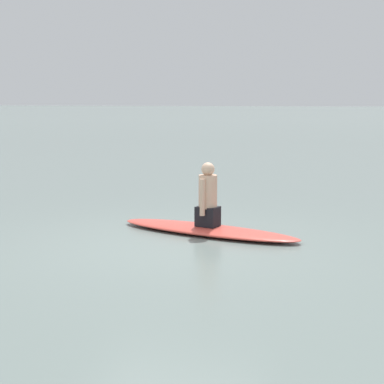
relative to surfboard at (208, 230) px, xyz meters
name	(u,v)px	position (x,y,z in m)	size (l,w,h in m)	color
ground_plane	(170,245)	(-0.30, -0.84, -0.06)	(400.00, 400.00, 0.00)	slate
surfboard	(208,230)	(0.00, 0.00, 0.00)	(2.96, 0.71, 0.12)	#D84C3F
person_paddler	(208,197)	(0.00, 0.00, 0.49)	(0.37, 0.42, 0.96)	black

